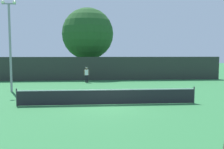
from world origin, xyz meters
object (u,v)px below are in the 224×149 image
at_px(player_receiving, 87,73).
at_px(parked_car_near, 77,70).
at_px(large_tree, 88,34).
at_px(parked_car_mid, 114,70).
at_px(tennis_ball, 137,93).
at_px(light_pole, 10,40).

distance_m(player_receiving, parked_car_near, 9.20).
relative_size(large_tree, parked_car_near, 2.13).
distance_m(player_receiving, parked_car_mid, 9.07).
height_order(tennis_ball, parked_car_mid, parked_car_mid).
bearing_deg(large_tree, parked_car_near, 123.15).
bearing_deg(parked_car_near, large_tree, -54.53).
distance_m(light_pole, parked_car_near, 16.14).
distance_m(tennis_ball, large_tree, 16.25).
bearing_deg(large_tree, tennis_ball, -74.85).
bearing_deg(large_tree, player_receiving, -90.66).
distance_m(large_tree, parked_car_near, 5.68).
xyz_separation_m(player_receiving, parked_car_near, (-1.47, 9.08, -0.20)).
height_order(player_receiving, parked_car_near, parked_car_near).
bearing_deg(parked_car_mid, light_pole, -119.43).
bearing_deg(player_receiving, tennis_ball, 116.95).
bearing_deg(player_receiving, large_tree, -90.66).
height_order(large_tree, parked_car_near, large_tree).
height_order(player_receiving, tennis_ball, player_receiving).
relative_size(player_receiving, parked_car_near, 0.38).
bearing_deg(light_pole, player_receiving, 44.67).
xyz_separation_m(tennis_ball, large_tree, (-3.98, 14.70, 5.67)).
xyz_separation_m(tennis_ball, parked_car_mid, (-0.35, 16.25, 0.74)).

